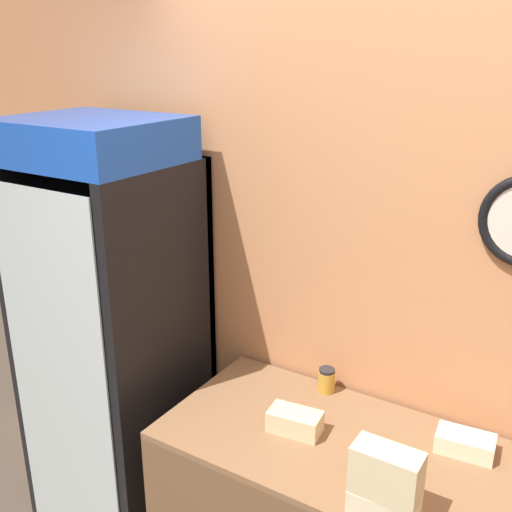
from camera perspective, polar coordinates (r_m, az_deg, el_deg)
wall_back at (r=2.35m, az=16.88°, el=-3.93°), size 5.20×0.09×2.70m
beverage_cooler at (r=2.83m, az=-12.83°, el=-5.74°), size 0.67×0.66×1.98m
sandwich_stack_bottom at (r=2.03m, az=12.04°, el=-22.14°), size 0.21×0.11×0.08m
sandwich_stack_middle at (r=1.97m, az=12.21°, el=-20.41°), size 0.21×0.10×0.08m
sandwich_stack_top at (r=1.93m, az=12.39°, el=-18.59°), size 0.21×0.10×0.08m
sandwich_flat_left at (r=2.32m, az=3.73°, el=-15.46°), size 0.21×0.13×0.08m
sandwich_flat_right at (r=2.35m, az=19.28°, el=-16.50°), size 0.21×0.13×0.07m
condiment_jar at (r=2.56m, az=6.73°, el=-11.67°), size 0.07×0.07×0.11m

